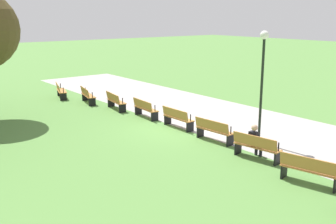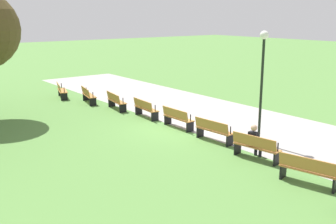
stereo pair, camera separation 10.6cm
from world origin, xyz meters
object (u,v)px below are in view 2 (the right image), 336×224
object	(u,v)px
bench_4	(177,118)
person_seated	(254,140)
bench_1	(88,95)
bench_3	(145,108)
bench_5	(213,130)
bench_6	(256,147)
bench_0	(61,90)
lamp_post	(263,67)
bench_7	(308,170)
bench_2	(116,101)

from	to	relation	value
bench_4	person_seated	size ratio (longest dim) A/B	1.38
bench_1	person_seated	bearing A→B (deg)	15.60
bench_1	bench_3	bearing A→B (deg)	21.38
bench_5	bench_6	bearing A→B (deg)	-10.68
bench_0	lamp_post	distance (m)	13.22
bench_4	bench_7	distance (m)	7.01
bench_6	bench_3	bearing A→B (deg)	169.30
bench_2	lamp_post	size ratio (longest dim) A/B	0.40
bench_0	bench_4	size ratio (longest dim) A/B	1.04
bench_2	bench_5	distance (m)	7.01
bench_2	person_seated	size ratio (longest dim) A/B	1.42
lamp_post	bench_3	bearing A→B (deg)	-167.50
bench_0	bench_1	distance (m)	2.34
bench_3	bench_7	size ratio (longest dim) A/B	0.98
person_seated	bench_2	bearing A→B (deg)	172.17
bench_0	bench_6	size ratio (longest dim) A/B	1.01
bench_2	bench_3	world-z (taller)	same
bench_1	bench_4	world-z (taller)	same
bench_4	bench_3	bearing A→B (deg)	-177.87
bench_0	bench_5	world-z (taller)	same
bench_1	bench_6	distance (m)	11.64
bench_6	bench_7	bearing A→B (deg)	-19.23
bench_5	lamp_post	distance (m)	3.01
bench_0	bench_1	bearing A→B (deg)	32.07
bench_6	bench_7	xyz separation A→B (m)	(2.30, -0.43, 0.00)
bench_4	lamp_post	bearing A→B (deg)	19.05
lamp_post	bench_5	bearing A→B (deg)	-131.77
person_seated	bench_3	bearing A→B (deg)	170.23
bench_1	bench_7	size ratio (longest dim) A/B	1.00
person_seated	bench_4	bearing A→B (deg)	168.50
bench_7	bench_6	bearing A→B (deg)	156.48
bench_0	bench_3	distance (m)	7.01
bench_6	bench_1	bearing A→B (deg)	173.56
bench_1	bench_5	distance (m)	9.33
bench_7	lamp_post	size ratio (longest dim) A/B	0.41
bench_2	bench_5	size ratio (longest dim) A/B	1.01
bench_2	bench_4	bearing A→B (deg)	12.83
bench_5	bench_7	world-z (taller)	same
bench_5	bench_0	bearing A→B (deg)	-177.89
bench_4	bench_6	world-z (taller)	same
bench_2	bench_3	size ratio (longest dim) A/B	1.01
bench_2	lamp_post	distance (m)	8.67
bench_0	bench_2	xyz separation A→B (m)	(4.56, 1.04, 0.00)
bench_1	bench_2	distance (m)	2.34
bench_7	bench_2	bearing A→B (deg)	165.01
bench_2	bench_6	bearing A→B (deg)	8.57
bench_1	bench_5	bearing A→B (deg)	17.12
bench_1	bench_7	distance (m)	13.94
bench_2	bench_7	world-z (taller)	same
bench_4	bench_6	distance (m)	4.68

